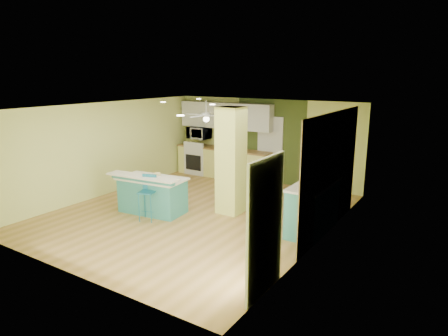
{
  "coord_description": "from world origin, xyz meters",
  "views": [
    {
      "loc": [
        5.4,
        -7.2,
        3.23
      ],
      "look_at": [
        0.52,
        0.4,
        1.09
      ],
      "focal_mm": 32.0,
      "sensor_mm": 36.0,
      "label": 1
    }
  ],
  "objects": [
    {
      "name": "upper_cabinets",
      "position": [
        -1.3,
        3.32,
        1.95
      ],
      "size": [
        3.2,
        0.34,
        0.8
      ],
      "primitive_type": "cube",
      "color": "silver",
      "rests_on": "wall_back"
    },
    {
      "name": "ceiling_fan",
      "position": [
        -1.1,
        2.0,
        2.08
      ],
      "size": [
        1.41,
        1.41,
        0.61
      ],
      "color": "white",
      "rests_on": "ceiling"
    },
    {
      "name": "floor",
      "position": [
        0.0,
        0.0,
        -0.01
      ],
      "size": [
        6.0,
        7.0,
        0.01
      ],
      "primitive_type": "cube",
      "color": "olive",
      "rests_on": "ground"
    },
    {
      "name": "ceiling",
      "position": [
        0.0,
        0.0,
        2.5
      ],
      "size": [
        6.0,
        7.0,
        0.01
      ],
      "primitive_type": "cube",
      "color": "white",
      "rests_on": "wall_back"
    },
    {
      "name": "stove",
      "position": [
        -2.25,
        3.19,
        0.46
      ],
      "size": [
        0.76,
        0.66,
        1.08
      ],
      "color": "silver",
      "rests_on": "floor"
    },
    {
      "name": "wood_panel",
      "position": [
        2.99,
        0.6,
        1.25
      ],
      "size": [
        0.02,
        3.4,
        2.5
      ],
      "primitive_type": "cube",
      "color": "#8A6E4F",
      "rests_on": "floor"
    },
    {
      "name": "side_counter",
      "position": [
        2.7,
        0.43,
        0.52
      ],
      "size": [
        0.68,
        1.6,
        1.03
      ],
      "color": "teal",
      "rests_on": "floor"
    },
    {
      "name": "peninsula",
      "position": [
        -0.92,
        -0.51,
        0.45
      ],
      "size": [
        1.84,
        1.13,
        0.97
      ],
      "rotation": [
        0.0,
        0.0,
        0.1
      ],
      "color": "teal",
      "rests_on": "floor"
    },
    {
      "name": "wall_right",
      "position": [
        3.0,
        0.0,
        1.25
      ],
      "size": [
        0.01,
        7.0,
        2.5
      ],
      "primitive_type": "cube",
      "color": "#D8E279",
      "rests_on": "floor"
    },
    {
      "name": "wall_decor",
      "position": [
        2.96,
        0.8,
        1.55
      ],
      "size": [
        0.03,
        0.9,
        0.7
      ],
      "primitive_type": "cube",
      "color": "brown",
      "rests_on": "wood_panel"
    },
    {
      "name": "interior_door",
      "position": [
        0.2,
        3.46,
        1.0
      ],
      "size": [
        0.82,
        0.05,
        2.0
      ],
      "primitive_type": "cube",
      "color": "silver",
      "rests_on": "floor"
    },
    {
      "name": "wall_front",
      "position": [
        0.0,
        -3.5,
        1.25
      ],
      "size": [
        6.0,
        0.01,
        2.5
      ],
      "primitive_type": "cube",
      "color": "#D8E279",
      "rests_on": "floor"
    },
    {
      "name": "bar_stool",
      "position": [
        -0.65,
        -0.91,
        0.69
      ],
      "size": [
        0.43,
        0.43,
        1.04
      ],
      "rotation": [
        0.0,
        0.0,
        0.31
      ],
      "color": "teal",
      "rests_on": "floor"
    },
    {
      "name": "column",
      "position": [
        0.65,
        0.5,
        1.25
      ],
      "size": [
        0.55,
        0.55,
        2.5
      ],
      "primitive_type": "cube",
      "color": "#DCE56A",
      "rests_on": "floor"
    },
    {
      "name": "kitchen_run",
      "position": [
        -1.3,
        3.2,
        0.47
      ],
      "size": [
        3.25,
        0.63,
        0.94
      ],
      "color": "#EAEC7B",
      "rests_on": "floor"
    },
    {
      "name": "wall_back",
      "position": [
        0.0,
        3.5,
        1.25
      ],
      "size": [
        6.0,
        0.01,
        2.5
      ],
      "primitive_type": "cube",
      "color": "#D8E279",
      "rests_on": "floor"
    },
    {
      "name": "canister",
      "position": [
        -0.68,
        -0.56,
        0.93
      ],
      "size": [
        0.15,
        0.15,
        0.17
      ],
      "primitive_type": "cylinder",
      "color": "yellow",
      "rests_on": "peninsula"
    },
    {
      "name": "pendant_lamp",
      "position": [
        2.65,
        0.75,
        1.88
      ],
      "size": [
        0.14,
        0.14,
        0.69
      ],
      "color": "silver",
      "rests_on": "ceiling"
    },
    {
      "name": "french_door",
      "position": [
        2.97,
        -2.3,
        1.05
      ],
      "size": [
        0.04,
        1.08,
        2.1
      ],
      "primitive_type": "cube",
      "color": "white",
      "rests_on": "floor"
    },
    {
      "name": "microwave",
      "position": [
        -2.25,
        3.2,
        1.35
      ],
      "size": [
        0.7,
        0.48,
        0.39
      ],
      "primitive_type": "imported",
      "color": "white",
      "rests_on": "wall_back"
    },
    {
      "name": "wall_left",
      "position": [
        -3.0,
        0.0,
        1.25
      ],
      "size": [
        0.01,
        7.0,
        2.5
      ],
      "primitive_type": "cube",
      "color": "#D8E279",
      "rests_on": "floor"
    },
    {
      "name": "olive_accent",
      "position": [
        0.2,
        3.49,
        1.25
      ],
      "size": [
        2.2,
        0.02,
        2.5
      ],
      "primitive_type": "cube",
      "color": "#3E4E1F",
      "rests_on": "floor"
    },
    {
      "name": "fruit_bowl",
      "position": [
        -1.1,
        3.11,
        0.97
      ],
      "size": [
        0.33,
        0.33,
        0.07
      ],
      "primitive_type": "imported",
      "rotation": [
        0.0,
        0.0,
        -0.23
      ],
      "color": "#352315",
      "rests_on": "kitchen_run"
    }
  ]
}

